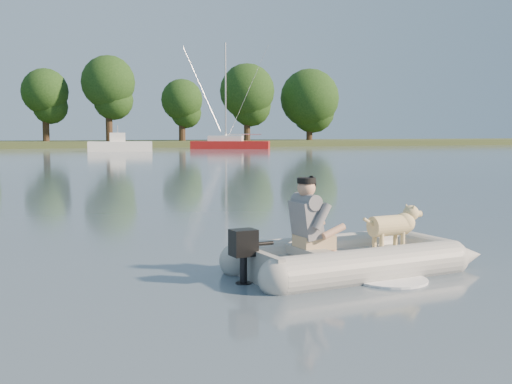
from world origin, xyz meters
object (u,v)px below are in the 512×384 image
object	(u,v)px
dinghy	(353,228)
man	(308,217)
motorboat	(120,139)
sailboat	(230,144)
dog	(389,229)

from	to	relation	value
dinghy	man	world-z (taller)	man
man	motorboat	world-z (taller)	motorboat
man	sailboat	distance (m)	52.21
dinghy	sailboat	world-z (taller)	sailboat
dinghy	dog	xyz separation A→B (m)	(0.55, 0.13, -0.06)
dog	sailboat	bearing A→B (deg)	67.70
man	motorboat	size ratio (longest dim) A/B	0.18
man	motorboat	bearing A→B (deg)	77.74
dinghy	man	size ratio (longest dim) A/B	4.40
sailboat	dinghy	bearing A→B (deg)	-80.67
dinghy	sailboat	xyz separation A→B (m)	(12.82, 50.41, -0.08)
dog	dinghy	bearing A→B (deg)	-175.43
dog	sailboat	distance (m)	51.75
dinghy	motorboat	xyz separation A→B (m)	(2.33, 45.70, 0.50)
dog	motorboat	size ratio (longest dim) A/B	0.16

